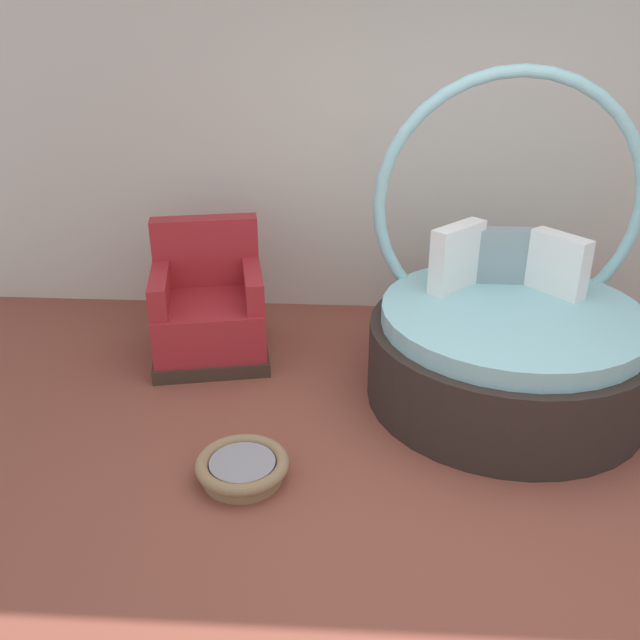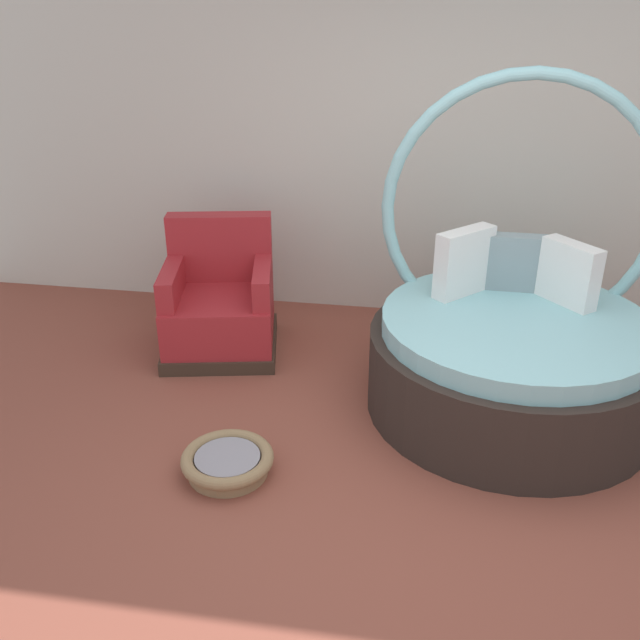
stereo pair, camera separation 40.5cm
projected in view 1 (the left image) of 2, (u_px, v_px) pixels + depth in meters
The scene contains 5 objects.
ground_plane at pixel (439, 498), 3.63m from camera, with size 8.00×8.00×0.02m, color brown.
back_wall at pixel (423, 119), 5.19m from camera, with size 8.00×0.12×3.07m, color beige.
round_daybed at pixel (507, 336), 4.40m from camera, with size 1.76×1.76×2.02m.
red_armchair at pixel (209, 310), 4.95m from camera, with size 0.94×0.94×0.94m.
pet_basket at pixel (243, 467), 3.74m from camera, with size 0.51×0.51×0.13m.
Camera 1 is at (-0.46, -2.90, 2.41)m, focal length 38.74 mm.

